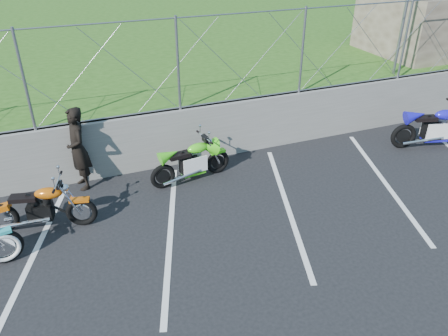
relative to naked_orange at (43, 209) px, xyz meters
name	(u,v)px	position (x,y,z in m)	size (l,w,h in m)	color
ground	(187,266)	(2.08, -1.95, -0.42)	(90.00, 90.00, 0.00)	black
retaining_wall	(138,143)	(2.08, 1.55, 0.23)	(30.00, 0.22, 1.30)	slate
grass_field	(87,43)	(2.08, 11.55, 0.23)	(30.00, 20.00, 1.30)	#275115
stone_building	(448,20)	(12.58, 3.55, 1.78)	(5.00, 3.00, 1.80)	brown
chain_link_fence	(131,70)	(2.08, 1.55, 1.88)	(28.00, 0.03, 2.00)	gray
sign_pole	(404,17)	(9.28, 1.95, 2.38)	(0.08, 0.08, 3.00)	gray
parking_lines	(231,217)	(3.28, -0.95, -0.41)	(18.29, 4.31, 0.01)	silver
naked_orange	(43,209)	(0.00, 0.00, 0.00)	(1.91, 0.71, 0.97)	black
sportbike_green	(192,163)	(3.03, 0.65, 0.00)	(1.86, 0.66, 0.96)	black
sportbike_blue	(435,129)	(9.11, -0.01, 0.07)	(2.10, 0.84, 1.12)	black
person_standing	(78,149)	(0.80, 1.25, 0.47)	(0.64, 0.42, 1.77)	black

